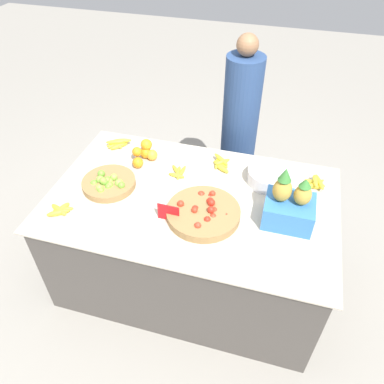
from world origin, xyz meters
TOP-DOWN VIEW (x-y plane):
  - ground_plane at (0.00, 0.00)m, footprint 12.00×12.00m
  - market_table at (0.00, 0.00)m, footprint 1.81×1.13m
  - lime_bowl at (-0.55, -0.04)m, footprint 0.35×0.35m
  - tomato_basket at (0.11, -0.14)m, footprint 0.44×0.44m
  - orange_pile at (-0.43, 0.30)m, footprint 0.16×0.22m
  - metal_bowl at (0.45, 0.29)m, footprint 0.29×0.29m
  - price_sign at (-0.08, -0.22)m, footprint 0.13×0.01m
  - produce_crate at (0.59, -0.04)m, footprint 0.28×0.24m
  - banana_bunch_middle_left at (-0.73, -0.34)m, footprint 0.15×0.15m
  - banana_bunch_middle_right at (0.10, 0.37)m, footprint 0.15×0.19m
  - banana_bunch_front_left at (-0.16, 0.21)m, footprint 0.13×0.16m
  - banana_bunch_front_right at (-0.69, 0.40)m, footprint 0.18×0.17m
  - banana_bunch_front_center at (0.75, 0.33)m, footprint 0.14×0.16m
  - vendor_person at (0.14, 0.91)m, footprint 0.28×0.28m

SIDE VIEW (x-z plane):
  - ground_plane at x=0.00m, z-range 0.00..0.00m
  - market_table at x=0.00m, z-range 0.00..0.78m
  - vendor_person at x=0.14m, z-range -0.05..1.46m
  - banana_bunch_front_left at x=-0.16m, z-range 0.78..0.81m
  - banana_bunch_middle_left at x=-0.73m, z-range 0.78..0.81m
  - banana_bunch_middle_right at x=0.10m, z-range 0.77..0.83m
  - banana_bunch_front_right at x=-0.69m, z-range 0.77..0.83m
  - banana_bunch_front_center at x=0.75m, z-range 0.78..0.83m
  - tomato_basket at x=0.11m, z-range 0.76..0.85m
  - lime_bowl at x=-0.55m, z-range 0.76..0.85m
  - metal_bowl at x=0.45m, z-range 0.78..0.87m
  - price_sign at x=-0.08m, z-range 0.78..0.90m
  - orange_pile at x=-0.43m, z-range 0.77..0.91m
  - produce_crate at x=0.59m, z-range 0.71..1.09m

